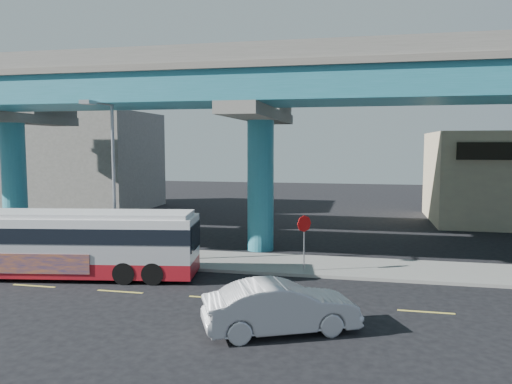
% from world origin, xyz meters
% --- Properties ---
extents(ground, '(120.00, 120.00, 0.00)m').
position_xyz_m(ground, '(0.00, 0.00, 0.00)').
color(ground, black).
rests_on(ground, ground).
extents(sidewalk, '(70.00, 4.00, 0.15)m').
position_xyz_m(sidewalk, '(0.00, 5.50, 0.07)').
color(sidewalk, gray).
rests_on(sidewalk, ground).
extents(lane_markings, '(58.00, 0.12, 0.01)m').
position_xyz_m(lane_markings, '(-0.00, -0.30, 0.01)').
color(lane_markings, '#D8C64C').
rests_on(lane_markings, ground).
extents(viaduct, '(52.00, 12.40, 11.70)m').
position_xyz_m(viaduct, '(-0.00, 9.11, 9.14)').
color(viaduct, '#1F6D77').
rests_on(viaduct, ground).
extents(building_concrete, '(12.00, 10.00, 9.00)m').
position_xyz_m(building_concrete, '(-20.00, 24.00, 4.50)').
color(building_concrete, gray).
rests_on(building_concrete, ground).
extents(transit_bus, '(11.95, 4.35, 3.01)m').
position_xyz_m(transit_bus, '(-7.38, 1.38, 1.65)').
color(transit_bus, maroon).
rests_on(transit_bus, ground).
extents(sedan, '(5.55, 6.32, 1.64)m').
position_xyz_m(sedan, '(3.18, -3.29, 0.82)').
color(sedan, '#B6B6BB').
rests_on(sedan, ground).
extents(parked_car, '(1.74, 4.31, 1.47)m').
position_xyz_m(parked_car, '(-10.77, 5.75, 0.88)').
color(parked_car, '#28292D').
rests_on(parked_car, sidewalk).
extents(street_lamp, '(0.50, 2.60, 8.04)m').
position_xyz_m(street_lamp, '(-6.44, 3.43, 5.35)').
color(street_lamp, gray).
rests_on(street_lamp, sidewalk).
extents(stop_sign, '(0.59, 0.56, 2.61)m').
position_xyz_m(stop_sign, '(3.06, 4.18, 2.04)').
color(stop_sign, gray).
rests_on(stop_sign, sidewalk).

